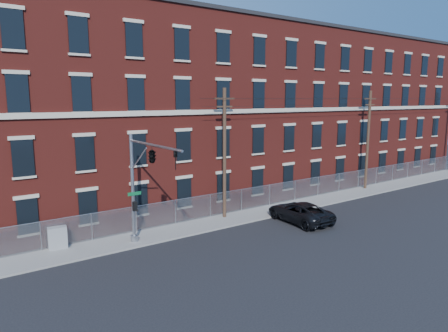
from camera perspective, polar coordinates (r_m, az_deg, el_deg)
ground at (r=26.86m, az=3.59°, el=-10.85°), size 140.00×140.00×0.00m
sidewalk at (r=38.30m, az=12.92°, el=-4.79°), size 65.00×3.00×0.12m
mill_building at (r=43.61m, az=4.46°, el=7.87°), size 55.30×14.32×16.30m
chain_link_fence at (r=38.93m, az=11.55°, el=-3.01°), size 59.06×0.06×1.85m
traffic_signal_mast at (r=24.20m, az=-10.72°, el=-0.04°), size 0.90×6.75×7.00m
utility_pole_near at (r=31.13m, az=0.07°, el=2.10°), size 1.80×0.28×10.00m
utility_pole_mid at (r=44.02m, az=19.56°, el=3.70°), size 1.80×0.28×10.00m
overhead_wires at (r=43.85m, az=19.83°, el=8.62°), size 40.00×0.62×0.62m
pickup_truck at (r=31.66m, az=10.58°, el=-6.37°), size 2.93×5.74×1.55m
utility_cabinet at (r=27.47m, az=-22.34°, el=-9.31°), size 1.17×0.69×1.38m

